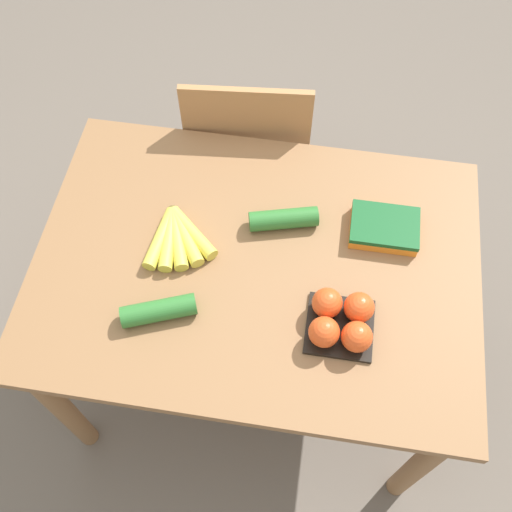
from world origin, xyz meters
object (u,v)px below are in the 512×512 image
(cucumber_near, at_px, (284,219))
(chair, at_px, (250,154))
(tomato_pack, at_px, (341,321))
(banana_bunch, at_px, (177,237))
(cucumber_far, at_px, (159,311))
(carrot_bag, at_px, (384,227))

(cucumber_near, bearing_deg, chair, 110.25)
(chair, height_order, tomato_pack, chair)
(banana_bunch, bearing_deg, cucumber_far, -88.44)
(tomato_pack, height_order, cucumber_near, tomato_pack)
(tomato_pack, relative_size, cucumber_far, 0.86)
(tomato_pack, distance_m, cucumber_near, 0.33)
(banana_bunch, bearing_deg, chair, 78.87)
(carrot_bag, bearing_deg, cucumber_far, -148.19)
(chair, relative_size, banana_bunch, 4.48)
(banana_bunch, height_order, carrot_bag, carrot_bag)
(cucumber_far, bearing_deg, carrot_bag, 31.81)
(carrot_bag, bearing_deg, chair, 135.17)
(tomato_pack, bearing_deg, carrot_bag, 72.78)
(chair, height_order, cucumber_near, chair)
(chair, bearing_deg, tomato_pack, 109.78)
(cucumber_near, bearing_deg, cucumber_far, -130.27)
(chair, xyz_separation_m, banana_bunch, (-0.11, -0.54, 0.28))
(chair, bearing_deg, banana_bunch, 73.46)
(banana_bunch, bearing_deg, carrot_bag, 11.57)
(tomato_pack, relative_size, cucumber_near, 0.86)
(banana_bunch, xyz_separation_m, carrot_bag, (0.54, 0.11, 0.01))
(tomato_pack, bearing_deg, banana_bunch, 157.54)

